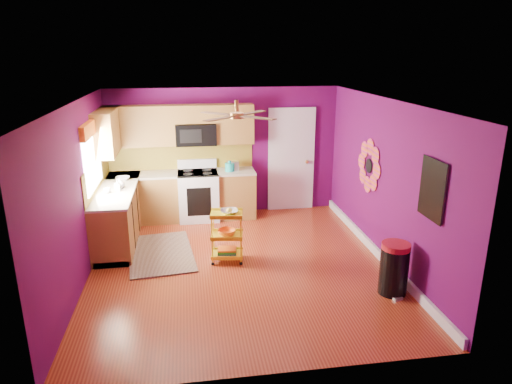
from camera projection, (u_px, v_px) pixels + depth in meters
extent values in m
plane|color=maroon|center=(240.00, 265.00, 7.04)|extent=(5.00, 5.00, 0.00)
cube|color=#54094C|center=(224.00, 152.00, 9.02)|extent=(4.50, 0.04, 2.50)
cube|color=#54094C|center=(270.00, 264.00, 4.31)|extent=(4.50, 0.04, 2.50)
cube|color=#54094C|center=(79.00, 195.00, 6.34)|extent=(0.04, 5.00, 2.50)
cube|color=#54094C|center=(385.00, 182.00, 6.99)|extent=(0.04, 5.00, 2.50)
cube|color=silver|center=(238.00, 102.00, 6.29)|extent=(4.50, 5.00, 0.04)
cube|color=white|center=(377.00, 252.00, 7.34)|extent=(0.05, 4.90, 0.14)
cube|color=brown|center=(119.00, 215.00, 7.90)|extent=(0.60, 2.30, 0.90)
cube|color=brown|center=(183.00, 197.00, 8.86)|extent=(2.80, 0.60, 0.90)
cube|color=beige|center=(116.00, 189.00, 7.76)|extent=(0.63, 2.30, 0.04)
cube|color=beige|center=(182.00, 173.00, 8.72)|extent=(2.80, 0.63, 0.04)
cube|color=black|center=(121.00, 236.00, 8.02)|extent=(0.54, 2.30, 0.10)
cube|color=black|center=(184.00, 216.00, 8.98)|extent=(2.80, 0.54, 0.10)
cube|color=white|center=(199.00, 196.00, 8.87)|extent=(0.76, 0.66, 0.92)
cube|color=black|center=(198.00, 173.00, 8.73)|extent=(0.76, 0.62, 0.03)
cube|color=white|center=(197.00, 164.00, 8.96)|extent=(0.76, 0.06, 0.18)
cube|color=black|center=(199.00, 202.00, 8.57)|extent=(0.45, 0.02, 0.55)
cube|color=brown|center=(139.00, 126.00, 8.47)|extent=(1.32, 0.33, 0.75)
cube|color=brown|center=(234.00, 124.00, 8.72)|extent=(0.72, 0.33, 0.75)
cube|color=brown|center=(195.00, 114.00, 8.55)|extent=(0.76, 0.33, 0.34)
cube|color=brown|center=(108.00, 131.00, 7.94)|extent=(0.33, 1.30, 0.75)
cube|color=black|center=(196.00, 134.00, 8.64)|extent=(0.76, 0.38, 0.40)
cube|color=brown|center=(181.00, 156.00, 8.91)|extent=(2.80, 0.01, 0.51)
cube|color=brown|center=(97.00, 174.00, 7.63)|extent=(0.01, 2.30, 0.51)
cube|color=white|center=(92.00, 157.00, 7.24)|extent=(0.03, 1.20, 1.00)
cube|color=orange|center=(91.00, 128.00, 7.11)|extent=(0.08, 1.35, 0.22)
cube|color=white|center=(291.00, 161.00, 9.26)|extent=(0.85, 0.04, 2.05)
cube|color=white|center=(291.00, 161.00, 9.24)|extent=(0.95, 0.02, 2.15)
sphere|color=#BF8C3F|center=(307.00, 162.00, 9.27)|extent=(0.07, 0.07, 0.07)
cylinder|color=black|center=(369.00, 166.00, 7.53)|extent=(0.01, 0.24, 0.24)
cube|color=teal|center=(433.00, 189.00, 5.58)|extent=(0.03, 0.52, 0.72)
cube|color=black|center=(432.00, 190.00, 5.58)|extent=(0.01, 0.56, 0.76)
cylinder|color=#BF8C3F|center=(237.00, 106.00, 6.50)|extent=(0.06, 0.06, 0.16)
cylinder|color=#BF8C3F|center=(237.00, 116.00, 6.55)|extent=(0.20, 0.20, 0.08)
cube|color=#4C2D19|center=(253.00, 113.00, 6.84)|extent=(0.47, 0.47, 0.01)
cube|color=#4C2D19|center=(217.00, 113.00, 6.76)|extent=(0.47, 0.47, 0.01)
cube|color=#4C2D19|center=(219.00, 119.00, 6.25)|extent=(0.47, 0.47, 0.01)
cube|color=#4C2D19|center=(258.00, 118.00, 6.33)|extent=(0.47, 0.47, 0.01)
cube|color=black|center=(161.00, 253.00, 7.44)|extent=(1.17, 1.73, 0.02)
cylinder|color=yellow|center=(212.00, 240.00, 6.93)|extent=(0.02, 0.02, 0.76)
cylinder|color=yellow|center=(241.00, 240.00, 6.93)|extent=(0.02, 0.02, 0.76)
cylinder|color=yellow|center=(214.00, 233.00, 7.21)|extent=(0.02, 0.02, 0.76)
cylinder|color=yellow|center=(241.00, 233.00, 7.22)|extent=(0.02, 0.02, 0.76)
sphere|color=black|center=(213.00, 264.00, 7.04)|extent=(0.05, 0.05, 0.05)
sphere|color=black|center=(241.00, 263.00, 7.05)|extent=(0.05, 0.05, 0.05)
sphere|color=black|center=(214.00, 255.00, 7.33)|extent=(0.05, 0.05, 0.05)
sphere|color=black|center=(241.00, 255.00, 7.34)|extent=(0.05, 0.05, 0.05)
cube|color=yellow|center=(226.00, 215.00, 6.96)|extent=(0.53, 0.42, 0.03)
cube|color=yellow|center=(227.00, 236.00, 7.07)|extent=(0.53, 0.42, 0.03)
cube|color=yellow|center=(227.00, 255.00, 7.16)|extent=(0.53, 0.42, 0.03)
imported|color=beige|center=(229.00, 212.00, 6.95)|extent=(0.30, 0.30, 0.07)
sphere|color=yellow|center=(229.00, 211.00, 6.95)|extent=(0.09, 0.09, 0.09)
imported|color=orange|center=(227.00, 232.00, 7.05)|extent=(0.31, 0.31, 0.09)
cube|color=navy|center=(227.00, 253.00, 7.16)|extent=(0.31, 0.25, 0.04)
cube|color=#267233|center=(227.00, 251.00, 7.15)|extent=(0.31, 0.25, 0.03)
cube|color=orange|center=(227.00, 249.00, 7.14)|extent=(0.31, 0.25, 0.03)
cylinder|color=black|center=(394.00, 271.00, 6.16)|extent=(0.47, 0.47, 0.65)
cylinder|color=maroon|center=(396.00, 246.00, 6.05)|extent=(0.38, 0.38, 0.08)
cube|color=beige|center=(398.00, 299.00, 6.07)|extent=(0.14, 0.10, 0.03)
cylinder|color=#15A19E|center=(230.00, 167.00, 8.78)|extent=(0.18, 0.18, 0.16)
sphere|color=#15A19E|center=(230.00, 162.00, 8.75)|extent=(0.06, 0.06, 0.06)
cube|color=beige|center=(233.00, 166.00, 8.84)|extent=(0.22, 0.15, 0.18)
imported|color=#EA3F72|center=(117.00, 185.00, 7.55)|extent=(0.09, 0.09, 0.20)
imported|color=white|center=(120.00, 183.00, 7.70)|extent=(0.14, 0.14, 0.18)
imported|color=white|center=(123.00, 179.00, 8.19)|extent=(0.25, 0.25, 0.06)
imported|color=white|center=(107.00, 191.00, 7.45)|extent=(0.11, 0.11, 0.09)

